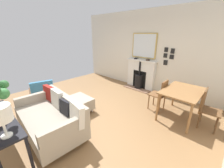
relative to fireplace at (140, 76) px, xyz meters
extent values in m
cube|color=olive|center=(2.58, -0.03, -0.50)|extent=(5.52, 5.96, 0.01)
cube|color=beige|center=(-0.18, -0.03, 0.92)|extent=(0.12, 5.96, 2.84)
cube|color=brown|center=(0.21, 0.00, -0.48)|extent=(0.30, 1.07, 0.03)
cube|color=silver|center=(-0.03, 0.00, 0.04)|extent=(0.18, 1.12, 1.07)
cube|color=black|center=(0.04, 0.00, -0.13)|extent=(0.06, 0.55, 0.67)
cylinder|color=black|center=(0.08, 0.00, -0.22)|extent=(0.30, 0.30, 0.50)
cylinder|color=black|center=(0.08, 0.00, 0.04)|extent=(0.32, 0.32, 0.02)
cylinder|color=black|center=(0.08, 0.00, 0.31)|extent=(0.07, 0.07, 0.52)
cube|color=silver|center=(-0.01, 0.00, 0.60)|extent=(0.23, 1.20, 0.05)
cube|color=tan|center=(-0.10, 0.00, 1.12)|extent=(0.04, 0.98, 0.89)
cube|color=silver|center=(-0.08, 0.00, 1.12)|extent=(0.01, 0.90, 0.81)
cylinder|color=black|center=(0.00, -0.25, 0.64)|extent=(0.13, 0.13, 0.04)
torus|color=black|center=(0.00, -0.25, 0.66)|extent=(0.14, 0.14, 0.01)
cylinder|color=#47382D|center=(0.00, 0.26, 0.65)|extent=(0.15, 0.15, 0.05)
torus|color=#47382D|center=(0.00, 0.26, 0.67)|extent=(0.15, 0.15, 0.01)
cylinder|color=#B2B2B7|center=(3.92, -0.72, -0.45)|extent=(0.04, 0.04, 0.10)
cylinder|color=#B2B2B7|center=(4.00, 0.74, -0.45)|extent=(0.04, 0.04, 0.10)
cylinder|color=#B2B2B7|center=(3.19, -0.69, -0.45)|extent=(0.04, 0.04, 0.10)
cylinder|color=#B2B2B7|center=(3.27, 0.78, -0.45)|extent=(0.04, 0.04, 0.10)
cube|color=gray|center=(3.59, 0.03, -0.22)|extent=(1.00, 1.77, 0.35)
cube|color=gray|center=(3.20, 0.05, 0.12)|extent=(0.23, 1.73, 0.32)
cube|color=gray|center=(3.55, -0.77, 0.06)|extent=(0.88, 0.16, 0.21)
cube|color=gray|center=(3.64, 0.83, 0.06)|extent=(0.88, 0.16, 0.21)
cube|color=maroon|center=(3.26, -0.63, 0.13)|extent=(0.15, 0.39, 0.39)
cube|color=beige|center=(3.29, -0.16, 0.14)|extent=(0.16, 0.42, 0.42)
cube|color=black|center=(3.31, 0.28, 0.10)|extent=(0.16, 0.33, 0.33)
cube|color=beige|center=(3.33, 0.73, 0.14)|extent=(0.21, 0.43, 0.42)
cylinder|color=#B2B2B7|center=(2.88, -0.54, -0.45)|extent=(0.03, 0.03, 0.09)
cylinder|color=#B2B2B7|center=(2.89, 0.02, -0.45)|extent=(0.03, 0.03, 0.09)
cylinder|color=#B2B2B7|center=(2.43, -0.53, -0.45)|extent=(0.03, 0.03, 0.09)
cylinder|color=#B2B2B7|center=(2.43, 0.03, -0.45)|extent=(0.03, 0.03, 0.09)
cube|color=gray|center=(2.66, -0.25, -0.25)|extent=(0.57, 0.71, 0.30)
cube|color=#4C3321|center=(2.82, -1.71, -0.33)|extent=(0.05, 0.05, 0.33)
cube|color=#4C3321|center=(3.31, -1.84, -0.33)|extent=(0.05, 0.05, 0.33)
cube|color=#4C3321|center=(2.94, -1.25, -0.33)|extent=(0.05, 0.05, 0.33)
cube|color=#4C3321|center=(3.43, -1.38, -0.33)|extent=(0.05, 0.05, 0.33)
cube|color=teal|center=(3.12, -1.54, -0.15)|extent=(0.72, 0.69, 0.08)
cube|color=teal|center=(3.18, -1.30, 0.08)|extent=(0.61, 0.26, 0.38)
cube|color=#4C3321|center=(2.81, -1.46, -0.06)|extent=(0.17, 0.53, 0.04)
cube|color=#4C3321|center=(3.43, -1.62, -0.06)|extent=(0.17, 0.53, 0.04)
cube|color=black|center=(4.20, -0.73, -0.15)|extent=(0.04, 0.04, 0.70)
cube|color=black|center=(4.20, 0.79, -0.15)|extent=(0.04, 0.04, 0.70)
cylinder|color=white|center=(4.36, 0.62, 0.24)|extent=(0.14, 0.14, 0.02)
cylinder|color=white|center=(4.36, 0.62, 0.37)|extent=(0.03, 0.03, 0.23)
cylinder|color=silver|center=(4.36, 0.62, 0.59)|extent=(0.27, 0.27, 0.22)
sphere|color=#387A3D|center=(4.24, 0.30, 0.73)|extent=(0.17, 0.17, 0.17)
sphere|color=#2D6633|center=(4.18, 0.16, 0.82)|extent=(0.13, 0.13, 0.13)
cylinder|color=olive|center=(0.55, 1.51, -0.13)|extent=(0.05, 0.05, 0.73)
cylinder|color=olive|center=(1.60, 1.51, -0.13)|extent=(0.05, 0.05, 0.73)
cylinder|color=olive|center=(0.55, 2.22, -0.13)|extent=(0.05, 0.05, 0.73)
cylinder|color=olive|center=(1.60, 2.22, -0.13)|extent=(0.05, 0.05, 0.73)
cube|color=olive|center=(1.08, 1.86, 0.25)|extent=(1.16, 0.81, 0.03)
cylinder|color=brown|center=(0.92, 1.08, -0.27)|extent=(0.03, 0.03, 0.44)
cylinder|color=brown|center=(1.24, 1.08, -0.27)|extent=(0.03, 0.03, 0.44)
cylinder|color=brown|center=(0.91, 1.40, -0.27)|extent=(0.03, 0.03, 0.44)
cylinder|color=brown|center=(1.23, 1.40, -0.27)|extent=(0.03, 0.03, 0.44)
cube|color=brown|center=(1.08, 1.24, -0.05)|extent=(0.40, 0.40, 0.02)
cube|color=brown|center=(1.07, 1.41, 0.17)|extent=(0.36, 0.04, 0.42)
cylinder|color=brown|center=(1.23, 2.66, -0.28)|extent=(0.03, 0.03, 0.44)
cylinder|color=brown|center=(0.91, 2.64, -0.28)|extent=(0.03, 0.03, 0.44)
cylinder|color=brown|center=(1.24, 2.34, -0.28)|extent=(0.03, 0.03, 0.44)
cylinder|color=brown|center=(0.93, 2.32, -0.28)|extent=(0.03, 0.03, 0.44)
cube|color=brown|center=(1.08, 2.49, -0.05)|extent=(0.42, 0.42, 0.02)
cube|color=brown|center=(1.09, 2.32, 0.19)|extent=(0.36, 0.06, 0.46)
cube|color=black|center=(-0.11, 0.84, 1.05)|extent=(0.02, 0.12, 0.15)
cube|color=black|center=(-0.11, 1.05, 1.02)|extent=(0.02, 0.12, 0.16)
cube|color=black|center=(-0.11, 0.83, 0.85)|extent=(0.02, 0.12, 0.14)
cube|color=black|center=(-0.11, 1.04, 0.83)|extent=(0.02, 0.13, 0.14)
cube|color=black|center=(-0.11, 0.87, 0.62)|extent=(0.02, 0.13, 0.17)
camera|label=1|loc=(4.48, 2.70, 1.56)|focal=22.01mm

